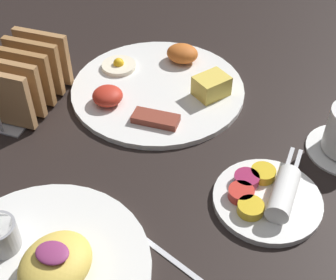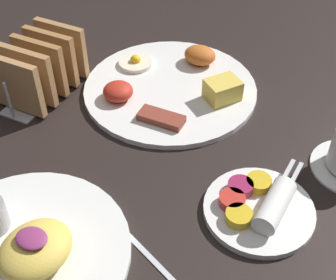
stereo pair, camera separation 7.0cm
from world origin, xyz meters
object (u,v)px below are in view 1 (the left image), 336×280
plate_foreground (41,265)px  plate_condiments (268,196)px  plate_breakfast (159,86)px  toast_rack (25,79)px

plate_foreground → plate_condiments: bearing=39.3°
plate_breakfast → plate_foreground: bearing=-92.1°
plate_breakfast → plate_condiments: plate_breakfast is taller
plate_condiments → plate_foreground: plate_foreground is taller
plate_breakfast → plate_condiments: bearing=-40.8°
plate_breakfast → plate_foreground: (-0.01, -0.39, 0.00)m
plate_breakfast → plate_foreground: plate_foreground is taller
plate_breakfast → toast_rack: bearing=-153.5°
plate_breakfast → toast_rack: size_ratio=1.71×
plate_breakfast → plate_foreground: 0.39m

